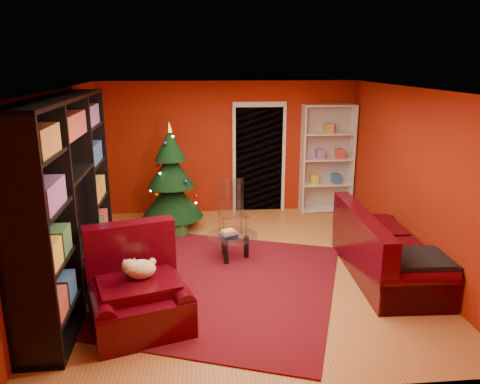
{
  "coord_description": "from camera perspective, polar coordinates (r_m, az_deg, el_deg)",
  "views": [
    {
      "loc": [
        -0.63,
        -6.37,
        2.96
      ],
      "look_at": [
        0.0,
        0.4,
        1.05
      ],
      "focal_mm": 35.0,
      "sensor_mm": 36.0,
      "label": 1
    }
  ],
  "objects": [
    {
      "name": "white_bookshelf",
      "position": [
        9.5,
        10.58,
        3.95
      ],
      "size": [
        1.02,
        0.37,
        2.21
      ],
      "primitive_type": null,
      "rotation": [
        0.0,
        0.0,
        0.01
      ],
      "color": "white",
      "rests_on": "floor"
    },
    {
      "name": "ceiling",
      "position": [
        6.41,
        0.34,
        12.7
      ],
      "size": [
        5.0,
        5.5,
        0.05
      ],
      "primitive_type": "cube",
      "color": "silver",
      "rests_on": "wall_back"
    },
    {
      "name": "dog",
      "position": [
        5.5,
        -11.99,
        -9.19
      ],
      "size": [
        0.47,
        0.41,
        0.3
      ],
      "primitive_type": null,
      "rotation": [
        0.0,
        0.0,
        0.3
      ],
      "color": "beige",
      "rests_on": "armchair"
    },
    {
      "name": "gift_box_teal",
      "position": [
        8.45,
        -8.21,
        -3.94
      ],
      "size": [
        0.35,
        0.35,
        0.29
      ],
      "primitive_type": "cube",
      "rotation": [
        0.0,
        0.0,
        0.24
      ],
      "color": "#225F70",
      "rests_on": "floor"
    },
    {
      "name": "rug",
      "position": [
        6.52,
        -1.94,
        -11.21
      ],
      "size": [
        3.88,
        4.17,
        0.02
      ],
      "primitive_type": "cube",
      "rotation": [
        0.0,
        0.0,
        -0.34
      ],
      "color": "#5C0D15",
      "rests_on": "floor"
    },
    {
      "name": "acrylic_chair",
      "position": [
        7.95,
        -0.92,
        -2.64
      ],
      "size": [
        0.53,
        0.57,
        0.92
      ],
      "primitive_type": null,
      "rotation": [
        0.0,
        0.0,
        0.12
      ],
      "color": "#66605B",
      "rests_on": "rug"
    },
    {
      "name": "coffee_table",
      "position": [
        7.24,
        -0.93,
        -6.67
      ],
      "size": [
        1.04,
        1.04,
        0.49
      ],
      "primitive_type": null,
      "rotation": [
        0.0,
        0.0,
        0.43
      ],
      "color": "gray",
      "rests_on": "rug"
    },
    {
      "name": "media_unit",
      "position": [
        6.25,
        -20.36,
        -0.94
      ],
      "size": [
        0.57,
        3.34,
        2.55
      ],
      "primitive_type": null,
      "rotation": [
        0.0,
        0.0,
        0.02
      ],
      "color": "black",
      "rests_on": "floor"
    },
    {
      "name": "armchair",
      "position": [
        5.54,
        -12.27,
        -11.55
      ],
      "size": [
        1.46,
        1.46,
        0.91
      ],
      "primitive_type": null,
      "rotation": [
        0.0,
        0.0,
        0.3
      ],
      "color": "#33020A",
      "rests_on": "rug"
    },
    {
      "name": "wall_back",
      "position": [
        9.32,
        -1.37,
        5.42
      ],
      "size": [
        5.0,
        0.05,
        2.6
      ],
      "primitive_type": "cube",
      "color": "maroon",
      "rests_on": "ground"
    },
    {
      "name": "floor",
      "position": [
        7.06,
        0.31,
        -9.31
      ],
      "size": [
        5.0,
        5.5,
        0.05
      ],
      "primitive_type": "cube",
      "color": "#B06C30",
      "rests_on": "ground"
    },
    {
      "name": "sofa",
      "position": [
        6.93,
        17.67,
        -6.06
      ],
      "size": [
        1.08,
        2.27,
        0.96
      ],
      "primitive_type": null,
      "rotation": [
        0.0,
        0.0,
        1.53
      ],
      "color": "#33020A",
      "rests_on": "rug"
    },
    {
      "name": "gift_box_green",
      "position": [
        8.31,
        -7.52,
        -4.32
      ],
      "size": [
        0.34,
        0.34,
        0.27
      ],
      "primitive_type": "cube",
      "rotation": [
        0.0,
        0.0,
        -0.32
      ],
      "color": "#2D702F",
      "rests_on": "floor"
    },
    {
      "name": "doorway",
      "position": [
        9.38,
        2.33,
        3.92
      ],
      "size": [
        1.06,
        0.6,
        2.16
      ],
      "primitive_type": null,
      "color": "black",
      "rests_on": "floor"
    },
    {
      "name": "wall_left",
      "position": [
        6.85,
        -21.2,
        0.58
      ],
      "size": [
        0.05,
        5.5,
        2.6
      ],
      "primitive_type": "cube",
      "color": "maroon",
      "rests_on": "ground"
    },
    {
      "name": "christmas_tree",
      "position": [
        8.39,
        -8.38,
        1.68
      ],
      "size": [
        1.31,
        1.31,
        1.96
      ],
      "primitive_type": null,
      "rotation": [
        0.0,
        0.0,
        0.21
      ],
      "color": "black",
      "rests_on": "floor"
    },
    {
      "name": "wall_right",
      "position": [
        7.3,
        20.46,
        1.54
      ],
      "size": [
        0.05,
        5.5,
        2.6
      ],
      "primitive_type": "cube",
      "color": "maroon",
      "rests_on": "ground"
    }
  ]
}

